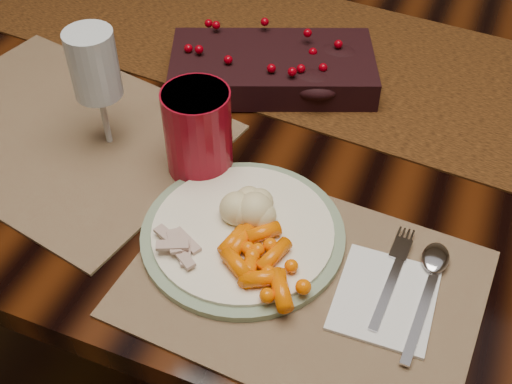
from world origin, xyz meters
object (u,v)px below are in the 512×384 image
at_px(dining_table, 320,262).
at_px(placemat_main, 304,283).
at_px(centerpiece, 272,64).
at_px(dinner_plate, 243,233).
at_px(baby_carrots, 261,257).
at_px(napkin, 385,298).
at_px(red_cup, 198,131).
at_px(wine_glass, 99,92).
at_px(mashed_potatoes, 256,200).
at_px(turkey_shreds, 181,242).

xyz_separation_m(dining_table, placemat_main, (0.06, -0.33, 0.38)).
relative_size(centerpiece, dinner_plate, 1.26).
relative_size(placemat_main, baby_carrots, 3.54).
bearing_deg(napkin, red_cup, 155.19).
relative_size(baby_carrots, wine_glass, 0.62).
bearing_deg(baby_carrots, mashed_potatoes, 115.50).
xyz_separation_m(dining_table, mashed_potatoes, (-0.03, -0.26, 0.42)).
bearing_deg(napkin, mashed_potatoes, 160.70).
distance_m(baby_carrots, mashed_potatoes, 0.08).
height_order(placemat_main, mashed_potatoes, mashed_potatoes).
bearing_deg(centerpiece, placemat_main, -63.95).
relative_size(dining_table, napkin, 13.88).
bearing_deg(dinner_plate, turkey_shreds, -136.55).
height_order(centerpiece, turkey_shreds, centerpiece).
bearing_deg(baby_carrots, wine_glass, 154.40).
xyz_separation_m(centerpiece, wine_glass, (-0.17, -0.23, 0.06)).
height_order(baby_carrots, red_cup, red_cup).
bearing_deg(centerpiece, napkin, -52.37).
bearing_deg(wine_glass, turkey_shreds, -38.27).
bearing_deg(dining_table, centerpiece, 164.09).
xyz_separation_m(baby_carrots, mashed_potatoes, (-0.03, 0.07, 0.01)).
relative_size(dining_table, red_cup, 14.32).
relative_size(mashed_potatoes, red_cup, 0.67).
relative_size(dining_table, turkey_shreds, 25.60).
xyz_separation_m(turkey_shreds, wine_glass, (-0.20, 0.15, 0.07)).
relative_size(baby_carrots, napkin, 0.88).
distance_m(red_cup, wine_glass, 0.15).
distance_m(dinner_plate, baby_carrots, 0.06).
height_order(mashed_potatoes, turkey_shreds, mashed_potatoes).
height_order(dinner_plate, baby_carrots, baby_carrots).
height_order(dining_table, red_cup, red_cup).
xyz_separation_m(dinner_plate, turkey_shreds, (-0.06, -0.06, 0.02)).
bearing_deg(centerpiece, baby_carrots, -71.26).
distance_m(centerpiece, placemat_main, 0.41).
relative_size(placemat_main, turkey_shreds, 5.74).
relative_size(dining_table, placemat_main, 4.46).
height_order(dinner_plate, napkin, dinner_plate).
bearing_deg(red_cup, baby_carrots, -44.03).
distance_m(centerpiece, red_cup, 0.23).
bearing_deg(red_cup, napkin, -23.24).
xyz_separation_m(napkin, red_cup, (-0.30, 0.13, 0.06)).
xyz_separation_m(dining_table, baby_carrots, (0.01, -0.34, 0.40)).
xyz_separation_m(red_cup, wine_glass, (-0.15, -0.00, 0.03)).
height_order(centerpiece, mashed_potatoes, centerpiece).
bearing_deg(dinner_plate, dining_table, 83.25).
xyz_separation_m(baby_carrots, wine_glass, (-0.29, 0.14, 0.06)).
distance_m(centerpiece, napkin, 0.45).
height_order(mashed_potatoes, napkin, mashed_potatoes).
distance_m(baby_carrots, napkin, 0.15).
bearing_deg(dinner_plate, placemat_main, -22.54).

